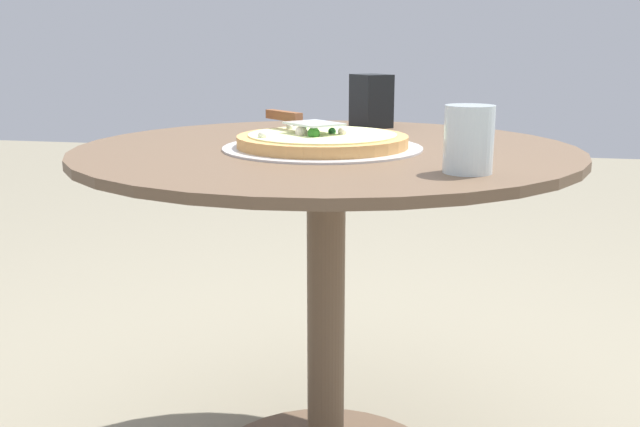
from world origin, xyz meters
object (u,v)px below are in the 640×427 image
Objects in this scene: pizza_server at (298,119)px; napkin_dispenser at (371,101)px; patio_table at (326,249)px; drinking_cup at (469,139)px; pizza_on_tray at (320,142)px.

pizza_server is 1.49× the size of napkin_dispenser.
patio_table is at bearing -177.26° from pizza_server.
drinking_cup is (-0.33, 0.25, 0.00)m from pizza_server.
drinking_cup reaches higher than patio_table.
pizza_on_tray is at bearing 81.99° from patio_table.
pizza_on_tray is 2.05× the size of pizza_server.
pizza_server is at bearing 125.85° from napkin_dispenser.
drinking_cup is at bearing 143.20° from pizza_server.
pizza_server is 0.37m from napkin_dispenser.
drinking_cup is (-0.28, 0.21, 0.04)m from pizza_on_tray.
pizza_on_tray is 0.07m from pizza_server.
patio_table is 2.56× the size of pizza_on_tray.
pizza_server is (0.05, -0.03, 0.04)m from pizza_on_tray.
drinking_cup reaches higher than pizza_on_tray.
pizza_on_tray is at bearing 134.52° from napkin_dispenser.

